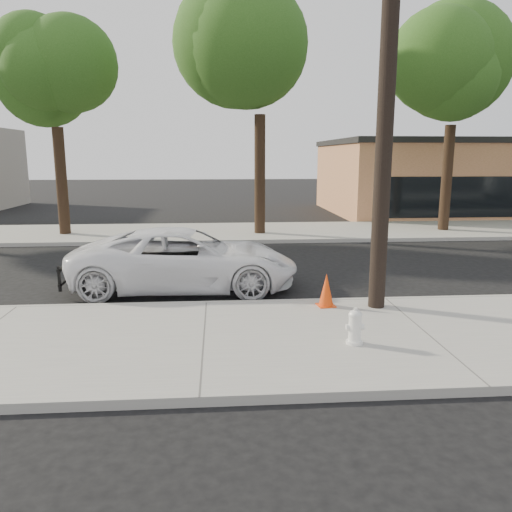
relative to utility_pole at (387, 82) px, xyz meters
name	(u,v)px	position (x,y,z in m)	size (l,w,h in m)	color
ground	(208,284)	(-3.60, 2.70, -4.70)	(120.00, 120.00, 0.00)	black
near_sidewalk	(204,342)	(-3.60, -1.60, -4.62)	(90.00, 4.40, 0.15)	gray
far_sidewalk	(212,232)	(-3.60, 11.20, -4.62)	(90.00, 5.00, 0.15)	gray
curb_near	(206,305)	(-3.60, 0.60, -4.62)	(90.00, 0.12, 0.16)	#9E9B93
building_main	(484,178)	(12.40, 18.70, -2.70)	(18.00, 10.00, 4.00)	#A46B44
utility_pole	(387,82)	(0.00, 0.00, 0.00)	(1.40, 0.34, 9.00)	black
tree_b	(58,80)	(-9.41, 10.76, 1.45)	(4.34, 4.20, 8.45)	black
tree_c	(266,60)	(-1.38, 10.34, 2.21)	(4.96, 4.80, 9.55)	black
tree_d	(460,79)	(6.60, 10.65, 1.67)	(4.50, 4.35, 8.75)	black
police_cruiser	(186,259)	(-4.13, 2.26, -3.93)	(2.54, 5.51, 1.53)	white
fire_hydrant	(355,327)	(-1.04, -2.07, -4.26)	(0.31, 0.29, 0.59)	white
traffic_cone	(326,290)	(-1.06, 0.11, -4.21)	(0.40, 0.40, 0.70)	#EA410C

